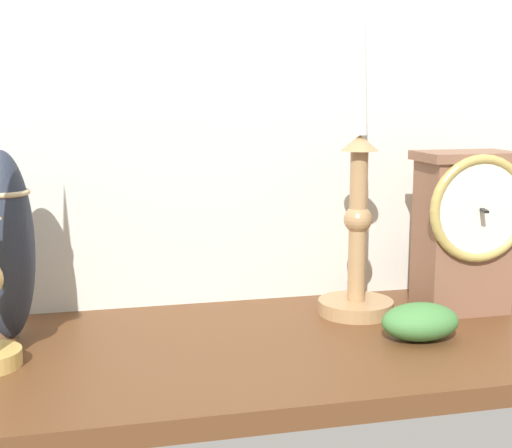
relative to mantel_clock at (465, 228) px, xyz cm
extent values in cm
cube|color=brown|center=(-28.74, -5.63, -12.43)|extent=(100.00, 36.00, 2.40)
cube|color=silver|center=(-28.74, 12.87, 21.27)|extent=(120.00, 2.00, 65.00)
cube|color=brown|center=(0.00, 0.57, -1.25)|extent=(11.16, 7.23, 19.96)
cube|color=brown|center=(0.00, 0.57, 9.33)|extent=(12.50, 8.09, 1.20)
torus|color=tan|center=(0.00, -3.44, 3.08)|extent=(13.68, 1.24, 13.68)
cylinder|color=silver|center=(0.00, -3.54, 3.08)|extent=(11.44, 0.40, 11.44)
cube|color=black|center=(0.00, -3.84, 3.08)|extent=(1.79, 4.35, 0.30)
cylinder|color=#A78053|center=(-13.98, 2.34, -10.33)|extent=(9.84, 9.84, 1.80)
cylinder|color=#A78053|center=(-13.98, 2.34, 0.35)|extent=(2.28, 2.28, 19.57)
sphere|color=#A78053|center=(-13.98, 2.34, 1.33)|extent=(3.65, 3.65, 3.65)
cone|color=#A78053|center=(-13.98, 2.34, 11.13)|extent=(4.87, 4.87, 2.00)
cone|color=white|center=(-13.98, 2.34, 23.05)|extent=(1.90, 1.90, 21.84)
ellipsoid|color=#262D3C|center=(-57.19, 2.83, -0.11)|extent=(6.64, 6.64, 22.24)
torus|color=#CCB78C|center=(-57.19, 2.83, 6.12)|extent=(6.24, 6.24, 0.60)
ellipsoid|color=#417C3C|center=(-10.39, -9.04, -9.06)|extent=(9.34, 6.54, 4.35)
camera|label=1|loc=(-47.96, -83.35, 17.14)|focal=50.62mm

